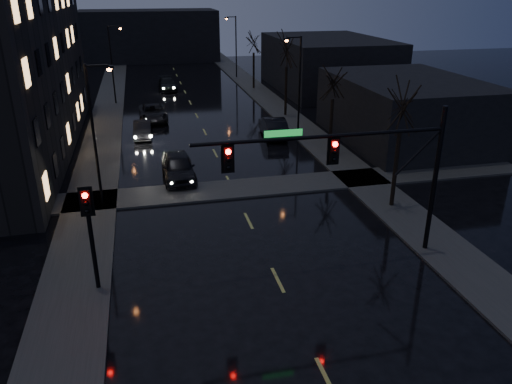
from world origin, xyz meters
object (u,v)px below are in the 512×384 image
oncoming_car_c (153,113)px  oncoming_car_d (167,84)px  oncoming_car_a (178,167)px  oncoming_car_b (142,129)px  lead_car (273,127)px

oncoming_car_c → oncoming_car_d: (2.24, 14.51, -0.03)m
oncoming_car_a → oncoming_car_b: 10.72m
oncoming_car_d → lead_car: bearing=-74.8°
oncoming_car_a → oncoming_car_b: (-2.10, 10.51, -0.19)m
oncoming_car_b → oncoming_car_c: 5.58m
oncoming_car_d → lead_car: 23.37m
oncoming_car_a → oncoming_car_c: (-1.02, 15.98, -0.11)m
oncoming_car_a → oncoming_car_d: oncoming_car_a is taller
oncoming_car_c → oncoming_car_d: oncoming_car_c is taller
oncoming_car_b → lead_car: lead_car is taller
oncoming_car_b → lead_car: bearing=-9.7°
oncoming_car_a → oncoming_car_b: size_ratio=1.24×
oncoming_car_c → oncoming_car_d: size_ratio=1.09×
oncoming_car_c → oncoming_car_d: bearing=79.7°
oncoming_car_a → oncoming_car_d: size_ratio=1.02×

